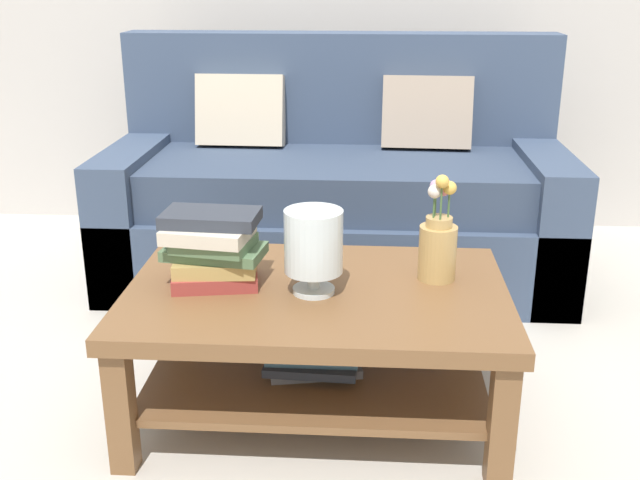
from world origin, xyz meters
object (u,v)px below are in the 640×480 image
Objects in this scene: couch at (337,195)px; glass_hurricane_vase at (314,244)px; flower_pitcher at (438,240)px; book_stack_main at (213,249)px; coffee_table at (317,324)px.

glass_hurricane_vase is at bearing -90.57° from couch.
flower_pitcher is (0.37, 0.13, -0.03)m from glass_hurricane_vase.
book_stack_main is at bearing 170.69° from glass_hurricane_vase.
coffee_table is 0.27m from glass_hurricane_vase.
couch is 1.22m from coffee_table.
coffee_table is 0.39m from book_stack_main.
couch is 5.93× the size of flower_pitcher.
glass_hurricane_vase is at bearing -100.76° from coffee_table.
book_stack_main is (-0.32, -1.20, 0.17)m from couch.
couch is 1.26m from glass_hurricane_vase.
flower_pitcher is (0.36, -1.11, 0.19)m from couch.
coffee_table is 3.39× the size of flower_pitcher.
couch is 6.37× the size of book_stack_main.
book_stack_main is at bearing 176.62° from coffee_table.
glass_hurricane_vase is at bearing -160.32° from flower_pitcher.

